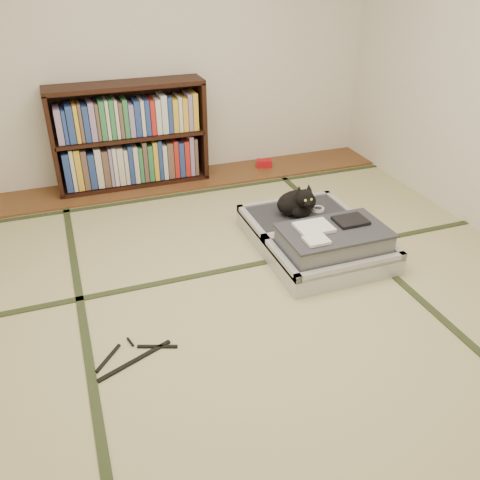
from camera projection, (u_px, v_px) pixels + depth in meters
name	position (u px, v px, depth m)	size (l,w,h in m)	color
floor	(252.00, 303.00, 3.15)	(4.50, 4.50, 0.00)	#C2BE81
wood_strip	(175.00, 181.00, 4.77)	(4.00, 0.50, 0.02)	brown
red_item	(264.00, 163.00, 5.05)	(0.15, 0.09, 0.07)	red
room_shell	(255.00, 56.00, 2.42)	(4.50, 4.50, 4.50)	white
tatami_borders	(226.00, 262.00, 3.55)	(4.00, 4.50, 0.01)	#2D381E
bookcase	(130.00, 138.00, 4.50)	(1.34, 0.31, 0.92)	black
suitcase	(317.00, 238.00, 3.63)	(0.80, 1.07, 0.32)	#BCBBC0
cat	(298.00, 203.00, 3.78)	(0.36, 0.36, 0.29)	black
cable_coil	(317.00, 209.00, 3.91)	(0.11, 0.11, 0.03)	white
hanger	(134.00, 356.00, 2.72)	(0.45, 0.29, 0.01)	black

